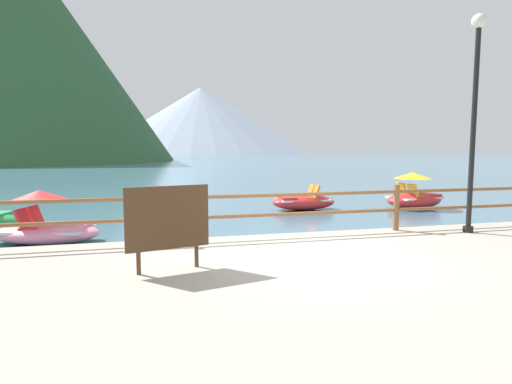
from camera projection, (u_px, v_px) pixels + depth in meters
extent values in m
plane|color=#477084|center=(175.00, 167.00, 45.38)|extent=(200.00, 200.00, 0.00)
cube|color=#A39989|center=(393.00, 323.00, 4.65)|extent=(28.00, 8.00, 0.40)
cylinder|color=brown|center=(161.00, 217.00, 7.62)|extent=(0.12, 0.12, 0.95)
cylinder|color=brown|center=(396.00, 208.00, 8.77)|extent=(0.12, 0.12, 0.95)
cylinder|color=brown|center=(287.00, 195.00, 8.16)|extent=(23.80, 0.07, 0.07)
cylinder|color=brown|center=(287.00, 214.00, 8.20)|extent=(23.80, 0.07, 0.07)
cylinder|color=black|center=(473.00, 132.00, 8.39)|extent=(0.10, 0.10, 4.02)
sphere|color=silver|center=(479.00, 21.00, 8.17)|extent=(0.28, 0.28, 0.28)
cylinder|color=black|center=(468.00, 229.00, 8.60)|extent=(0.20, 0.20, 0.12)
cube|color=beige|center=(168.00, 218.00, 5.85)|extent=(1.08, 0.30, 0.80)
cube|color=#4C331E|center=(168.00, 218.00, 5.83)|extent=(1.15, 0.31, 0.88)
cylinder|color=#4C331E|center=(139.00, 262.00, 5.71)|extent=(0.06, 0.06, 0.35)
cylinder|color=#4C331E|center=(197.00, 255.00, 6.10)|extent=(0.06, 0.06, 0.35)
ellipsoid|color=pink|center=(46.00, 233.00, 9.39)|extent=(2.60, 1.82, 0.45)
cube|color=silver|center=(46.00, 230.00, 9.38)|extent=(2.04, 1.47, 0.06)
cube|color=red|center=(32.00, 229.00, 9.12)|extent=(0.49, 0.49, 0.08)
cube|color=red|center=(23.00, 219.00, 9.10)|extent=(0.30, 0.44, 0.43)
cube|color=red|center=(44.00, 224.00, 9.62)|extent=(0.49, 0.49, 0.08)
cube|color=red|center=(35.00, 215.00, 9.60)|extent=(0.30, 0.44, 0.43)
cube|color=pink|center=(75.00, 227.00, 9.36)|extent=(0.73, 0.98, 0.12)
cone|color=red|center=(39.00, 195.00, 9.30)|extent=(1.46, 1.46, 0.22)
ellipsoid|color=red|center=(304.00, 202.00, 14.39)|extent=(2.21, 1.31, 0.52)
cube|color=silver|center=(304.00, 200.00, 14.38)|extent=(1.73, 1.07, 0.06)
cube|color=orange|center=(306.00, 197.00, 14.64)|extent=(0.42, 0.42, 0.08)
cube|color=orange|center=(311.00, 190.00, 14.65)|extent=(0.23, 0.41, 0.43)
cube|color=orange|center=(310.00, 198.00, 14.17)|extent=(0.42, 0.42, 0.08)
cube|color=orange|center=(316.00, 192.00, 14.18)|extent=(0.23, 0.41, 0.43)
cube|color=red|center=(287.00, 198.00, 14.26)|extent=(0.52, 0.86, 0.12)
ellipsoid|color=red|center=(414.00, 200.00, 14.80)|extent=(2.32, 1.68, 0.56)
cube|color=silver|center=(414.00, 197.00, 14.79)|extent=(1.82, 1.36, 0.06)
cube|color=yellow|center=(417.00, 196.00, 14.48)|extent=(0.46, 0.46, 0.08)
cube|color=yellow|center=(413.00, 190.00, 14.38)|extent=(0.27, 0.43, 0.43)
cube|color=yellow|center=(405.00, 195.00, 14.96)|extent=(0.46, 0.46, 0.08)
cube|color=yellow|center=(402.00, 189.00, 14.87)|extent=(0.27, 0.43, 0.43)
cube|color=red|center=(427.00, 195.00, 15.02)|extent=(0.62, 1.00, 0.12)
cone|color=yellow|center=(413.00, 175.00, 14.67)|extent=(1.46, 1.46, 0.22)
cone|color=#2D5633|center=(75.00, 90.00, 72.75)|extent=(29.47, 29.47, 23.99)
cone|color=#93A3B7|center=(201.00, 121.00, 143.48)|extent=(71.70, 71.70, 22.26)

